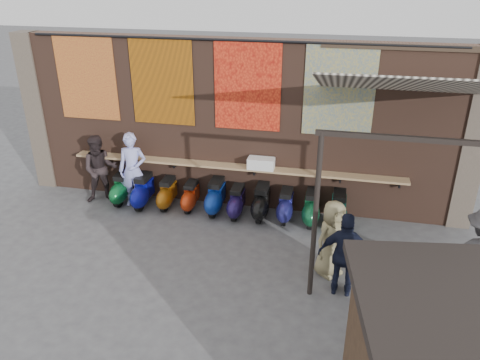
{
  "coord_description": "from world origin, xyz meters",
  "views": [
    {
      "loc": [
        2.32,
        -7.59,
        5.44
      ],
      "look_at": [
        0.41,
        1.2,
        1.3
      ],
      "focal_mm": 35.0,
      "sensor_mm": 36.0,
      "label": 1
    }
  ],
  "objects_px": {
    "scooter_stool_0": "(122,188)",
    "scooter_stool_2": "(167,194)",
    "shelf_box": "(261,163)",
    "scooter_stool_5": "(237,202)",
    "scooter_stool_4": "(216,197)",
    "scooter_stool_9": "(338,210)",
    "diner_left": "(133,170)",
    "scooter_stool_1": "(143,191)",
    "scooter_stool_6": "(261,202)",
    "scooter_stool_8": "(311,208)",
    "shopper_tan": "(332,239)",
    "shopper_navy": "(345,255)",
    "scooter_stool_7": "(286,206)",
    "scooter_stool_3": "(191,196)",
    "diner_right": "(100,169)"
  },
  "relations": [
    {
      "from": "scooter_stool_9",
      "to": "scooter_stool_7",
      "type": "bearing_deg",
      "value": 179.0
    },
    {
      "from": "scooter_stool_3",
      "to": "diner_left",
      "type": "relative_size",
      "value": 0.39
    },
    {
      "from": "scooter_stool_4",
      "to": "diner_left",
      "type": "bearing_deg",
      "value": -179.17
    },
    {
      "from": "scooter_stool_8",
      "to": "diner_left",
      "type": "relative_size",
      "value": 0.44
    },
    {
      "from": "scooter_stool_1",
      "to": "diner_left",
      "type": "height_order",
      "value": "diner_left"
    },
    {
      "from": "scooter_stool_2",
      "to": "scooter_stool_9",
      "type": "distance_m",
      "value": 4.1
    },
    {
      "from": "scooter_stool_1",
      "to": "scooter_stool_7",
      "type": "bearing_deg",
      "value": 0.6
    },
    {
      "from": "shelf_box",
      "to": "scooter_stool_6",
      "type": "distance_m",
      "value": 0.91
    },
    {
      "from": "scooter_stool_0",
      "to": "scooter_stool_1",
      "type": "height_order",
      "value": "scooter_stool_1"
    },
    {
      "from": "shelf_box",
      "to": "scooter_stool_9",
      "type": "height_order",
      "value": "shelf_box"
    },
    {
      "from": "scooter_stool_1",
      "to": "scooter_stool_9",
      "type": "distance_m",
      "value": 4.7
    },
    {
      "from": "scooter_stool_1",
      "to": "scooter_stool_6",
      "type": "bearing_deg",
      "value": 0.84
    },
    {
      "from": "scooter_stool_3",
      "to": "shopper_navy",
      "type": "xyz_separation_m",
      "value": [
        3.66,
        -2.51,
        0.47
      ]
    },
    {
      "from": "scooter_stool_3",
      "to": "shopper_navy",
      "type": "distance_m",
      "value": 4.46
    },
    {
      "from": "shopper_navy",
      "to": "scooter_stool_4",
      "type": "bearing_deg",
      "value": -37.03
    },
    {
      "from": "scooter_stool_3",
      "to": "scooter_stool_4",
      "type": "relative_size",
      "value": 0.84
    },
    {
      "from": "scooter_stool_9",
      "to": "shopper_tan",
      "type": "distance_m",
      "value": 1.9
    },
    {
      "from": "scooter_stool_4",
      "to": "scooter_stool_9",
      "type": "distance_m",
      "value": 2.88
    },
    {
      "from": "scooter_stool_0",
      "to": "scooter_stool_4",
      "type": "relative_size",
      "value": 0.94
    },
    {
      "from": "scooter_stool_7",
      "to": "scooter_stool_0",
      "type": "bearing_deg",
      "value": 179.42
    },
    {
      "from": "shelf_box",
      "to": "scooter_stool_5",
      "type": "relative_size",
      "value": 0.8
    },
    {
      "from": "scooter_stool_2",
      "to": "scooter_stool_1",
      "type": "bearing_deg",
      "value": -173.31
    },
    {
      "from": "scooter_stool_7",
      "to": "scooter_stool_3",
      "type": "bearing_deg",
      "value": 178.69
    },
    {
      "from": "scooter_stool_6",
      "to": "shopper_navy",
      "type": "xyz_separation_m",
      "value": [
        1.92,
        -2.46,
        0.41
      ]
    },
    {
      "from": "shelf_box",
      "to": "scooter_stool_6",
      "type": "relative_size",
      "value": 0.74
    },
    {
      "from": "scooter_stool_4",
      "to": "scooter_stool_1",
      "type": "bearing_deg",
      "value": -177.72
    },
    {
      "from": "scooter_stool_1",
      "to": "scooter_stool_6",
      "type": "distance_m",
      "value": 2.94
    },
    {
      "from": "scooter_stool_4",
      "to": "shopper_tan",
      "type": "height_order",
      "value": "shopper_tan"
    },
    {
      "from": "shelf_box",
      "to": "scooter_stool_5",
      "type": "distance_m",
      "value": 1.08
    },
    {
      "from": "scooter_stool_0",
      "to": "shopper_navy",
      "type": "xyz_separation_m",
      "value": [
        5.44,
        -2.5,
        0.43
      ]
    },
    {
      "from": "scooter_stool_7",
      "to": "scooter_stool_9",
      "type": "xyz_separation_m",
      "value": [
        1.2,
        -0.02,
        0.03
      ]
    },
    {
      "from": "scooter_stool_8",
      "to": "shopper_tan",
      "type": "height_order",
      "value": "shopper_tan"
    },
    {
      "from": "scooter_stool_3",
      "to": "scooter_stool_6",
      "type": "xyz_separation_m",
      "value": [
        1.75,
        -0.05,
        0.05
      ]
    },
    {
      "from": "scooter_stool_1",
      "to": "scooter_stool_9",
      "type": "xyz_separation_m",
      "value": [
        4.7,
        0.02,
        0.01
      ]
    },
    {
      "from": "scooter_stool_8",
      "to": "scooter_stool_5",
      "type": "bearing_deg",
      "value": -179.23
    },
    {
      "from": "shelf_box",
      "to": "shopper_tan",
      "type": "bearing_deg",
      "value": -51.48
    },
    {
      "from": "scooter_stool_2",
      "to": "shopper_navy",
      "type": "relative_size",
      "value": 0.47
    },
    {
      "from": "shelf_box",
      "to": "scooter_stool_7",
      "type": "bearing_deg",
      "value": -25.31
    },
    {
      "from": "scooter_stool_2",
      "to": "shopper_navy",
      "type": "distance_m",
      "value": 4.95
    },
    {
      "from": "scooter_stool_6",
      "to": "scooter_stool_8",
      "type": "bearing_deg",
      "value": -1.28
    },
    {
      "from": "scooter_stool_6",
      "to": "shopper_navy",
      "type": "height_order",
      "value": "shopper_navy"
    },
    {
      "from": "scooter_stool_1",
      "to": "scooter_stool_9",
      "type": "height_order",
      "value": "scooter_stool_9"
    },
    {
      "from": "scooter_stool_8",
      "to": "diner_left",
      "type": "bearing_deg",
      "value": 179.66
    },
    {
      "from": "scooter_stool_3",
      "to": "diner_right",
      "type": "relative_size",
      "value": 0.42
    },
    {
      "from": "scooter_stool_5",
      "to": "scooter_stool_9",
      "type": "xyz_separation_m",
      "value": [
        2.35,
        0.02,
        0.04
      ]
    },
    {
      "from": "scooter_stool_0",
      "to": "scooter_stool_2",
      "type": "distance_m",
      "value": 1.19
    },
    {
      "from": "scooter_stool_5",
      "to": "scooter_stool_4",
      "type": "bearing_deg",
      "value": 171.56
    },
    {
      "from": "shopper_tan",
      "to": "diner_right",
      "type": "bearing_deg",
      "value": 114.82
    },
    {
      "from": "scooter_stool_1",
      "to": "scooter_stool_2",
      "type": "relative_size",
      "value": 1.1
    },
    {
      "from": "shopper_navy",
      "to": "shopper_tan",
      "type": "distance_m",
      "value": 0.63
    }
  ]
}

